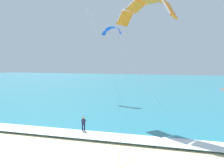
# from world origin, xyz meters

# --- Properties ---
(sea) EXTENTS (200.00, 120.00, 0.20)m
(sea) POSITION_xyz_m (0.00, 71.69, 0.10)
(sea) COLOR teal
(sea) RESTS_ON ground
(surf_foam) EXTENTS (200.00, 2.78, 0.04)m
(surf_foam) POSITION_xyz_m (0.00, 12.69, 0.22)
(surf_foam) COLOR white
(surf_foam) RESTS_ON sea
(surfboard) EXTENTS (0.82, 1.47, 0.09)m
(surfboard) POSITION_xyz_m (1.94, 13.97, 0.03)
(surfboard) COLOR #E04C38
(surfboard) RESTS_ON ground
(kitesurfer) EXTENTS (0.62, 0.61, 1.69)m
(kitesurfer) POSITION_xyz_m (1.94, 13.98, 0.94)
(kitesurfer) COLOR #191E38
(kitesurfer) RESTS_ON ground
(kite_primary) EXTENTS (8.52, 10.30, 13.79)m
(kite_primary) POSITION_xyz_m (6.71, 21.99, 13.67)
(kite_primary) COLOR orange
(kite_distant) EXTENTS (4.32, 2.31, 1.61)m
(kite_distant) POSITION_xyz_m (-2.86, 37.63, 13.04)
(kite_distant) COLOR blue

